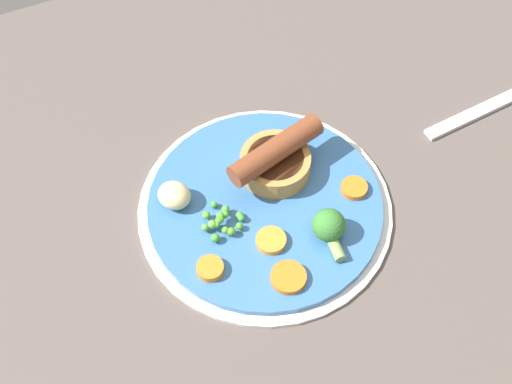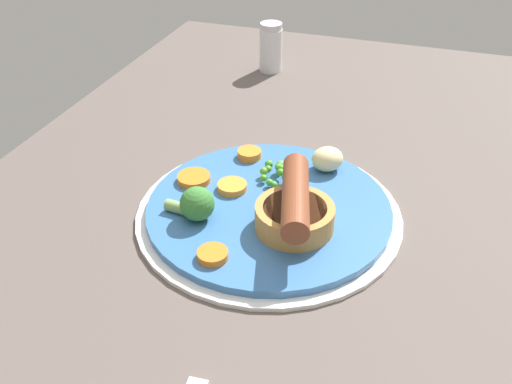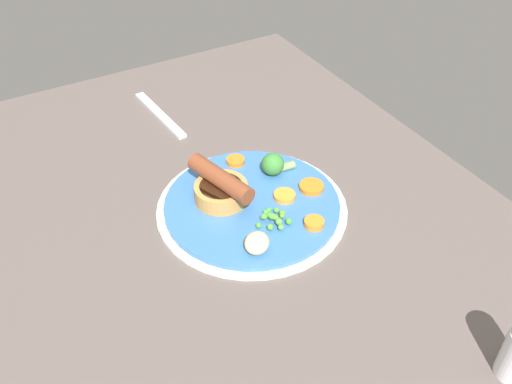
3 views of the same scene
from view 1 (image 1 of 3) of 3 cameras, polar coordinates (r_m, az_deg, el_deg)
dining_table at (r=83.52cm, az=-2.61°, el=-0.55°), size 110.00×80.00×3.00cm
dinner_plate at (r=80.32cm, az=0.72°, el=-1.26°), size 28.73×28.73×1.40cm
sausage_pudding at (r=80.38cm, az=1.57°, el=2.63°), size 12.21×8.05×5.33cm
pea_pile at (r=77.44cm, az=-2.74°, el=-2.33°), size 5.14×4.98×1.81cm
broccoli_floret_near at (r=76.41cm, az=5.89°, el=-2.79°), size 3.63×5.62×3.63cm
potato_chunk_1 at (r=78.98cm, az=-6.52°, el=-0.33°), size 4.96×5.03×2.82cm
carrot_slice_0 at (r=76.70cm, az=1.21°, el=-3.90°), size 3.71×3.71×0.78cm
carrot_slice_1 at (r=81.07cm, az=7.86°, el=0.31°), size 3.71×3.71×0.78cm
carrot_slice_2 at (r=74.66cm, az=2.61°, el=-6.84°), size 4.66×4.66×0.76cm
carrot_slice_4 at (r=75.11cm, az=-3.69°, el=-6.13°), size 3.93×3.93×0.94cm
fork at (r=93.95cm, az=17.94°, el=6.40°), size 18.07×3.02×0.60cm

